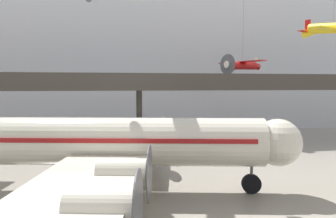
{
  "coord_description": "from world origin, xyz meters",
  "views": [
    {
      "loc": [
        -3.81,
        -11.96,
        7.32
      ],
      "look_at": [
        0.6,
        11.7,
        5.53
      ],
      "focal_mm": 35.0,
      "sensor_mm": 36.0,
      "label": 1
    }
  ],
  "objects": [
    {
      "name": "mezzanine_walkway",
      "position": [
        0.0,
        26.63,
        7.03
      ],
      "size": [
        110.0,
        3.2,
        8.65
      ],
      "color": "#38332D",
      "rests_on": "ground"
    },
    {
      "name": "suspended_plane_red_highwing",
      "position": [
        13.79,
        28.88,
        9.88
      ],
      "size": [
        6.31,
        7.23,
        9.64
      ],
      "rotation": [
        0.0,
        0.0,
        3.56
      ],
      "color": "red"
    },
    {
      "name": "hangar_back_wall",
      "position": [
        0.0,
        38.94,
        12.13
      ],
      "size": [
        140.0,
        3.0,
        24.26
      ],
      "color": "silver",
      "rests_on": "ground"
    },
    {
      "name": "airliner_silver_main",
      "position": [
        -4.24,
        10.43,
        3.42
      ],
      "size": [
        27.04,
        31.19,
        9.64
      ],
      "rotation": [
        0.0,
        0.0,
        -0.22
      ],
      "color": "beige",
      "rests_on": "ground"
    },
    {
      "name": "suspended_plane_yellow_lowwing",
      "position": [
        18.96,
        18.22,
        13.05
      ],
      "size": [
        7.69,
        6.72,
        6.38
      ],
      "rotation": [
        0.0,
        0.0,
        5.14
      ],
      "color": "yellow"
    }
  ]
}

